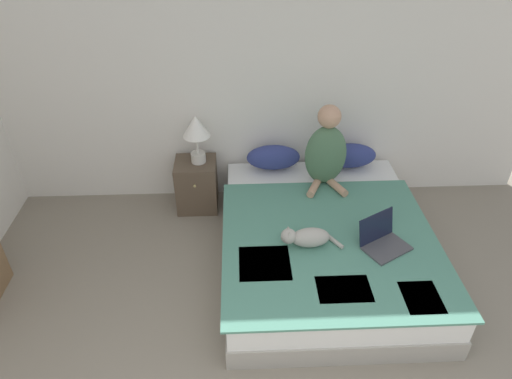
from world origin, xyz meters
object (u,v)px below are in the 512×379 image
Objects in this scene: pillow_near at (273,157)px; nightstand at (197,185)px; bed at (324,244)px; person_sitting at (326,151)px; cat_tabby at (306,237)px; table_lamp at (196,130)px; laptop_open at (383,241)px; pillow_far at (349,156)px.

nightstand is at bearing -176.66° from pillow_near.
bed is 2.68× the size of person_sitting.
person_sitting reaches higher than bed.
cat_tabby is 1.49m from nightstand.
bed is 4.06× the size of nightstand.
pillow_near is 1.19m from cat_tabby.
table_lamp reaches higher than cat_tabby.
table_lamp is at bearing 168.26° from person_sitting.
laptop_open reaches higher than nightstand.
cat_tabby is at bearing -51.43° from table_lamp.
laptop_open is at bearing -89.18° from pillow_far.
nightstand is at bearing 113.49° from laptop_open.
person_sitting reaches higher than nightstand.
cat_tabby is 0.95× the size of nightstand.
table_lamp is at bearing 17.85° from nightstand.
pillow_near is at bearing 93.14° from laptop_open.
pillow_near reaches higher than laptop_open.
nightstand is 1.07× the size of table_lamp.
bed is 1.06m from pillow_near.
laptop_open is (0.40, -0.28, 0.26)m from bed.
pillow_far is at bearing 61.03° from laptop_open.
pillow_far is at bearing 0.00° from pillow_near.
table_lamp is at bearing 112.54° from laptop_open.
cat_tabby reaches higher than nightstand.
pillow_far is at bearing -119.83° from cat_tabby.
pillow_far is 0.67× the size of person_sitting.
person_sitting is at bearing -11.74° from table_lamp.
pillow_far reaches higher than laptop_open.
nightstand is (-1.54, -0.05, -0.27)m from pillow_far.
cat_tabby is at bearing -116.78° from pillow_far.
bed is at bearing -37.38° from nightstand.
bed is 1.06m from pillow_far.
cat_tabby is at bearing -81.68° from pillow_near.
pillow_near is 0.81m from table_lamp.
laptop_open reaches higher than cat_tabby.
table_lamp is at bearing -54.47° from cat_tabby.
nightstand is at bearing -162.15° from table_lamp.
laptop_open is 1.96m from table_lamp.
pillow_near and pillow_far have the same top height.
nightstand is (-1.24, 0.24, -0.50)m from person_sitting.
laptop_open is at bearing -36.71° from nightstand.
person_sitting reaches higher than table_lamp.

